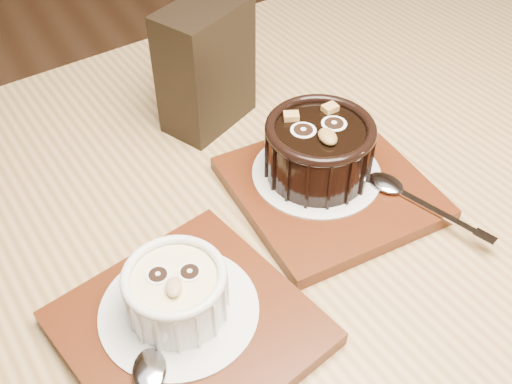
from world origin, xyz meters
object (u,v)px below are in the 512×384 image
Objects in this scene: ramekin_dark at (319,147)px; ramekin_white at (176,290)px; tray_right at (330,189)px; condiment_stand at (206,67)px; tray_left at (189,328)px; table at (273,300)px.

ramekin_white is at bearing -145.51° from ramekin_dark.
tray_right is at bearing -66.68° from ramekin_dark.
condiment_stand reaches higher than ramekin_dark.
condiment_stand reaches higher than ramekin_white.
ramekin_white is 0.77× the size of ramekin_dark.
condiment_stand reaches higher than tray_right.
ramekin_dark reaches higher than tray_right.
tray_right is 0.05m from ramekin_dark.
tray_left is 0.21m from ramekin_dark.
ramekin_dark is at bearing 31.50° from table.
ramekin_dark is 0.76× the size of condiment_stand.
ramekin_white is 0.46× the size of tray_right.
condiment_stand is at bearing 117.56° from ramekin_dark.
tray_left is at bearing -157.65° from tray_right.
table is 0.17m from ramekin_dark.
tray_left is at bearing -61.78° from ramekin_white.
table is 0.13m from tray_right.
condiment_stand is (0.14, 0.24, 0.03)m from ramekin_white.
ramekin_dark reaches higher than table.
tray_left is 0.04m from ramekin_white.
ramekin_white is at bearing -162.23° from table.
tray_left and tray_right have the same top height.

